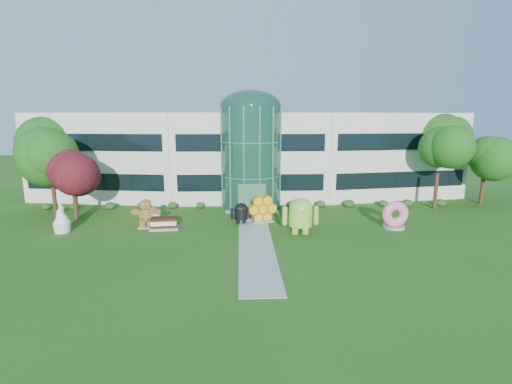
{
  "coord_description": "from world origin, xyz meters",
  "views": [
    {
      "loc": [
        -1.03,
        -24.71,
        8.57
      ],
      "look_at": [
        0.26,
        6.0,
        2.6
      ],
      "focal_mm": 26.0,
      "sensor_mm": 36.0,
      "label": 1
    }
  ],
  "objects_px": {
    "donut": "(394,214)",
    "gingerbread": "(146,213)",
    "android_green": "(301,213)",
    "android_black": "(241,212)"
  },
  "relations": [
    {
      "from": "android_green",
      "to": "android_black",
      "type": "height_order",
      "value": "android_green"
    },
    {
      "from": "android_black",
      "to": "gingerbread",
      "type": "bearing_deg",
      "value": 177.97
    },
    {
      "from": "donut",
      "to": "gingerbread",
      "type": "xyz_separation_m",
      "value": [
        -19.99,
        0.91,
        0.06
      ]
    },
    {
      "from": "donut",
      "to": "gingerbread",
      "type": "height_order",
      "value": "gingerbread"
    },
    {
      "from": "gingerbread",
      "to": "android_green",
      "type": "bearing_deg",
      "value": -14.28
    },
    {
      "from": "android_green",
      "to": "donut",
      "type": "xyz_separation_m",
      "value": [
        7.81,
        1.21,
        -0.51
      ]
    },
    {
      "from": "android_green",
      "to": "donut",
      "type": "distance_m",
      "value": 7.92
    },
    {
      "from": "android_black",
      "to": "donut",
      "type": "height_order",
      "value": "donut"
    },
    {
      "from": "gingerbread",
      "to": "android_black",
      "type": "bearing_deg",
      "value": 1.91
    },
    {
      "from": "android_green",
      "to": "gingerbread",
      "type": "distance_m",
      "value": 12.38
    }
  ]
}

